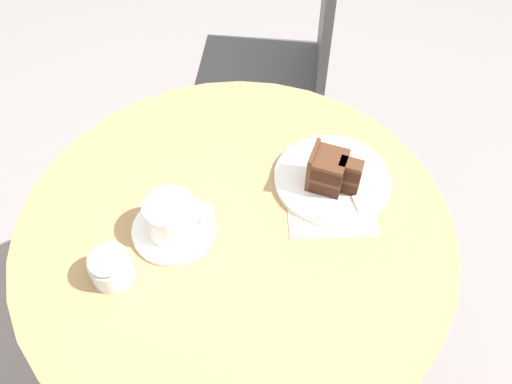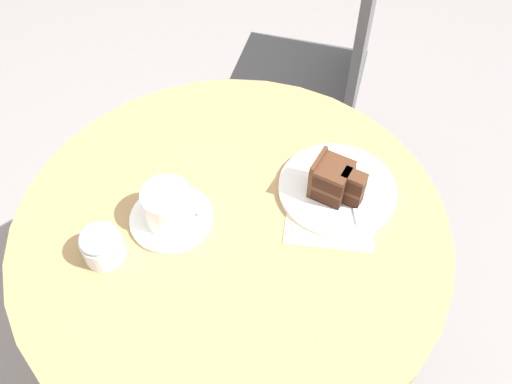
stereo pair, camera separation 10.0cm
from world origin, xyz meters
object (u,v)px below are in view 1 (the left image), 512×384
Objects in this scene: cake_slice at (330,171)px; cafe_chair at (291,57)px; teaspoon at (189,241)px; cake_plate at (332,179)px; saucer at (174,229)px; fork at (353,187)px; sugar_pot at (110,266)px; coffee_cup at (172,216)px; napkin at (329,198)px.

cafe_chair reaches higher than cake_slice.
cake_plate is at bearing 129.49° from teaspoon.
saucer is 0.35m from fork.
cake_plate is 1.57× the size of fork.
sugar_pot is (-0.42, -0.12, -0.02)m from cake_slice.
saucer is 0.76m from cafe_chair.
coffee_cup is 0.30m from napkin.
cake_slice is 0.74× the size of fork.
coffee_cup is 0.31m from cake_slice.
sugar_pot is at bearing -167.09° from napkin.
teaspoon is (0.02, -0.03, -0.03)m from coffee_cup.
napkin is at bearing 122.42° from teaspoon.
teaspoon reaches higher than cake_plate.
fork is (0.04, -0.02, -0.04)m from cake_slice.
cake_plate is at bearing 10.88° from coffee_cup.
saucer is 0.31m from cake_slice.
cafe_chair is (0.38, 0.65, -0.16)m from saucer.
teaspoon is 0.29m from cake_slice.
saucer is at bearing -88.34° from fork.
cafe_chair is 12.69× the size of sugar_pot.
sugar_pot is (-0.49, -0.72, 0.18)m from cafe_chair.
cafe_chair is (0.38, 0.65, -0.20)m from coffee_cup.
teaspoon is (0.02, -0.03, 0.01)m from saucer.
saucer is at bearing -98.27° from coffee_cup.
fork is (0.35, 0.03, 0.01)m from saucer.
cake_slice is at bearing -130.47° from cake_plate.
sugar_pot is at bearing -146.04° from coffee_cup.
cake_plate is (0.32, 0.06, -0.04)m from coffee_cup.
cake_plate is 0.05m from cake_slice.
teaspoon is 0.28m from napkin.
cake_plate is 2.13× the size of cake_slice.
cafe_chair is at bearing 84.33° from cake_plate.
napkin is at bearing 3.63° from coffee_cup.
cake_slice is 0.12× the size of cafe_chair.
cake_slice is 1.48× the size of sugar_pot.
coffee_cup is at bearing -169.12° from cake_plate.
saucer is 1.26× the size of coffee_cup.
cake_plate is at bearing 49.53° from cake_slice.
napkin is (0.30, 0.02, -0.04)m from coffee_cup.
cake_slice reaches higher than teaspoon.
sugar_pot is at bearing -146.14° from saucer.
cafe_chair reaches higher than cake_plate.
cafe_chair is at bearing 59.79° from coffee_cup.
coffee_cup is at bearing 33.96° from sugar_pot.
coffee_cup is 0.65× the size of napkin.
cafe_chair is at bearing 59.80° from saucer.
fork reaches higher than teaspoon.
saucer is 1.06× the size of fork.
cake_plate is 0.61m from cafe_chair.
saucer is 0.04m from coffee_cup.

